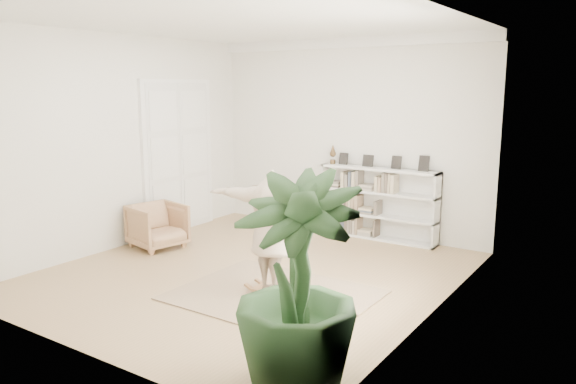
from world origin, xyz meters
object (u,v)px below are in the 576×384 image
(armchair, at_px, (158,226))
(rocker_board, at_px, (273,291))
(bookshelf, at_px, (378,204))
(houseplant, at_px, (296,284))
(person, at_px, (273,228))

(armchair, bearing_deg, rocker_board, -91.94)
(armchair, height_order, rocker_board, armchair)
(bookshelf, xyz_separation_m, houseplant, (1.56, -5.16, 0.37))
(rocker_board, bearing_deg, person, 63.80)
(rocker_board, distance_m, houseplant, 2.50)
(person, bearing_deg, houseplant, 130.57)
(rocker_board, relative_size, person, 0.27)
(bookshelf, bearing_deg, rocker_board, -89.03)
(rocker_board, distance_m, person, 0.86)
(armchair, distance_m, person, 3.10)
(houseplant, bearing_deg, armchair, 150.37)
(bookshelf, xyz_separation_m, person, (0.06, -3.39, 0.30))
(bookshelf, height_order, armchair, bookshelf)
(person, height_order, houseplant, houseplant)
(bookshelf, relative_size, armchair, 2.62)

